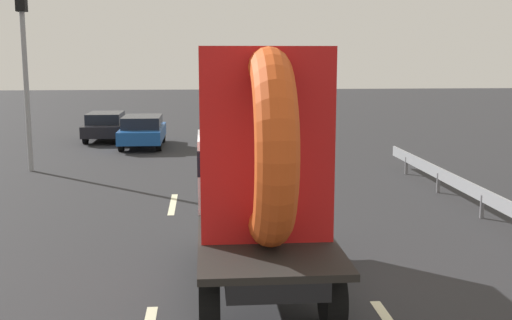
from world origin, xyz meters
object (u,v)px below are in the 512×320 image
Objects in this scene: distant_sedan at (143,130)px; oncoming_car at (106,125)px; flatbed_truck at (260,179)px; traffic_light at (24,50)px.

oncoming_car is at bearing 129.05° from distant_sedan.
distant_sedan is (-3.39, 16.05, -1.07)m from flatbed_truck.
flatbed_truck is at bearing -58.83° from traffic_light.
distant_sedan is at bearing 101.93° from flatbed_truck.
flatbed_truck reaches higher than oncoming_car.
traffic_light reaches higher than oncoming_car.
flatbed_truck is 16.44m from distant_sedan.
distant_sedan reaches higher than oncoming_car.
distant_sedan is 1.04× the size of oncoming_car.
distant_sedan is 6.92m from traffic_light.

